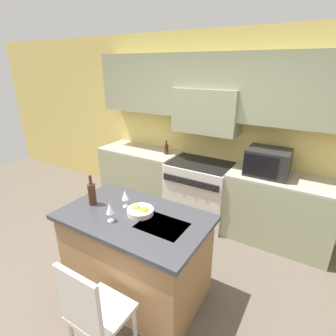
{
  "coord_description": "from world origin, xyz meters",
  "views": [
    {
      "loc": [
        1.44,
        -1.35,
        2.25
      ],
      "look_at": [
        0.03,
        0.98,
        1.17
      ],
      "focal_mm": 28.0,
      "sensor_mm": 36.0,
      "label": 1
    }
  ],
  "objects_px": {
    "range_stove": "(199,191)",
    "fruit_bowl": "(140,211)",
    "wine_bottle": "(92,193)",
    "wine_glass_far": "(125,196)",
    "wine_glass_near": "(110,209)",
    "oil_bottle_on_counter": "(166,149)",
    "microwave": "(268,162)",
    "island_chair": "(93,311)"
  },
  "relations": [
    {
      "from": "wine_glass_far",
      "to": "wine_glass_near",
      "type": "bearing_deg",
      "value": -79.52
    },
    {
      "from": "range_stove",
      "to": "microwave",
      "type": "distance_m",
      "value": 1.11
    },
    {
      "from": "range_stove",
      "to": "oil_bottle_on_counter",
      "type": "distance_m",
      "value": 0.83
    },
    {
      "from": "wine_bottle",
      "to": "wine_glass_near",
      "type": "relative_size",
      "value": 1.76
    },
    {
      "from": "range_stove",
      "to": "oil_bottle_on_counter",
      "type": "relative_size",
      "value": 4.24
    },
    {
      "from": "range_stove",
      "to": "wine_glass_far",
      "type": "relative_size",
      "value": 5.05
    },
    {
      "from": "wine_bottle",
      "to": "oil_bottle_on_counter",
      "type": "relative_size",
      "value": 1.48
    },
    {
      "from": "wine_glass_far",
      "to": "fruit_bowl",
      "type": "relative_size",
      "value": 0.72
    },
    {
      "from": "wine_glass_far",
      "to": "island_chair",
      "type": "bearing_deg",
      "value": -67.2
    },
    {
      "from": "wine_glass_near",
      "to": "oil_bottle_on_counter",
      "type": "xyz_separation_m",
      "value": [
        -0.55,
        1.87,
        -0.03
      ]
    },
    {
      "from": "wine_glass_near",
      "to": "oil_bottle_on_counter",
      "type": "bearing_deg",
      "value": 106.49
    },
    {
      "from": "island_chair",
      "to": "fruit_bowl",
      "type": "bearing_deg",
      "value": 99.97
    },
    {
      "from": "range_stove",
      "to": "wine_bottle",
      "type": "height_order",
      "value": "wine_bottle"
    },
    {
      "from": "wine_glass_near",
      "to": "oil_bottle_on_counter",
      "type": "height_order",
      "value": "oil_bottle_on_counter"
    },
    {
      "from": "fruit_bowl",
      "to": "oil_bottle_on_counter",
      "type": "relative_size",
      "value": 1.17
    },
    {
      "from": "wine_glass_near",
      "to": "oil_bottle_on_counter",
      "type": "distance_m",
      "value": 1.95
    },
    {
      "from": "wine_bottle",
      "to": "wine_glass_far",
      "type": "xyz_separation_m",
      "value": [
        0.32,
        0.13,
        0.0
      ]
    },
    {
      "from": "wine_bottle",
      "to": "wine_glass_far",
      "type": "relative_size",
      "value": 1.76
    },
    {
      "from": "range_stove",
      "to": "oil_bottle_on_counter",
      "type": "bearing_deg",
      "value": 175.17
    },
    {
      "from": "wine_bottle",
      "to": "oil_bottle_on_counter",
      "type": "bearing_deg",
      "value": 96.07
    },
    {
      "from": "wine_glass_near",
      "to": "oil_bottle_on_counter",
      "type": "relative_size",
      "value": 0.84
    },
    {
      "from": "island_chair",
      "to": "wine_glass_near",
      "type": "height_order",
      "value": "wine_glass_near"
    },
    {
      "from": "wine_glass_far",
      "to": "oil_bottle_on_counter",
      "type": "distance_m",
      "value": 1.67
    },
    {
      "from": "microwave",
      "to": "wine_glass_near",
      "type": "bearing_deg",
      "value": -118.05
    },
    {
      "from": "wine_bottle",
      "to": "fruit_bowl",
      "type": "xyz_separation_m",
      "value": [
        0.53,
        0.1,
        -0.09
      ]
    },
    {
      "from": "range_stove",
      "to": "fruit_bowl",
      "type": "xyz_separation_m",
      "value": [
        0.09,
        -1.58,
        0.49
      ]
    },
    {
      "from": "fruit_bowl",
      "to": "oil_bottle_on_counter",
      "type": "bearing_deg",
      "value": 113.62
    },
    {
      "from": "wine_glass_far",
      "to": "fruit_bowl",
      "type": "bearing_deg",
      "value": -9.05
    },
    {
      "from": "island_chair",
      "to": "oil_bottle_on_counter",
      "type": "height_order",
      "value": "oil_bottle_on_counter"
    },
    {
      "from": "microwave",
      "to": "wine_bottle",
      "type": "distance_m",
      "value": 2.16
    },
    {
      "from": "island_chair",
      "to": "fruit_bowl",
      "type": "height_order",
      "value": "fruit_bowl"
    },
    {
      "from": "island_chair",
      "to": "wine_glass_near",
      "type": "distance_m",
      "value": 0.81
    },
    {
      "from": "wine_bottle",
      "to": "oil_bottle_on_counter",
      "type": "xyz_separation_m",
      "value": [
        -0.18,
        1.73,
        -0.02
      ]
    },
    {
      "from": "microwave",
      "to": "wine_glass_near",
      "type": "xyz_separation_m",
      "value": [
        -0.98,
        -1.83,
        -0.06
      ]
    },
    {
      "from": "wine_glass_near",
      "to": "wine_glass_far",
      "type": "bearing_deg",
      "value": 100.48
    },
    {
      "from": "oil_bottle_on_counter",
      "to": "island_chair",
      "type": "bearing_deg",
      "value": -70.65
    },
    {
      "from": "island_chair",
      "to": "wine_glass_near",
      "type": "xyz_separation_m",
      "value": [
        -0.3,
        0.56,
        0.5
      ]
    },
    {
      "from": "range_stove",
      "to": "wine_bottle",
      "type": "relative_size",
      "value": 2.87
    },
    {
      "from": "wine_glass_near",
      "to": "island_chair",
      "type": "bearing_deg",
      "value": -61.87
    },
    {
      "from": "microwave",
      "to": "fruit_bowl",
      "type": "distance_m",
      "value": 1.8
    },
    {
      "from": "microwave",
      "to": "wine_bottle",
      "type": "bearing_deg",
      "value": -128.47
    },
    {
      "from": "range_stove",
      "to": "fruit_bowl",
      "type": "distance_m",
      "value": 1.65
    }
  ]
}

